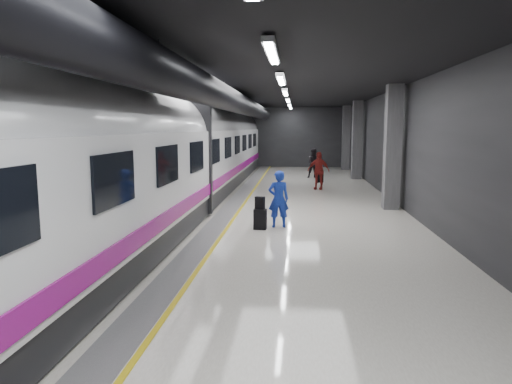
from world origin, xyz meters
name	(u,v)px	position (x,y,z in m)	size (l,w,h in m)	color
ground	(263,217)	(0.00, 0.00, 0.00)	(40.00, 40.00, 0.00)	white
platform_hall	(257,111)	(-0.29, 0.96, 3.54)	(10.02, 40.02, 4.51)	black
train	(167,155)	(-3.25, 0.00, 2.07)	(3.05, 38.00, 4.05)	black
traveler_main	(279,199)	(0.57, -1.51, 0.85)	(0.62, 0.41, 1.71)	#183FBA
suitcase_main	(260,219)	(0.05, -1.87, 0.30)	(0.37, 0.23, 0.60)	black
shoulder_bag	(260,203)	(0.03, -1.83, 0.79)	(0.27, 0.15, 0.37)	black
traveler_far_a	(314,163)	(2.12, 12.19, 0.88)	(0.85, 0.67, 1.76)	black
traveler_far_b	(318,171)	(2.14, 7.17, 0.91)	(1.07, 0.44, 1.82)	maroon
suitcase_far	(319,177)	(2.33, 10.04, 0.28)	(0.39, 0.25, 0.57)	black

